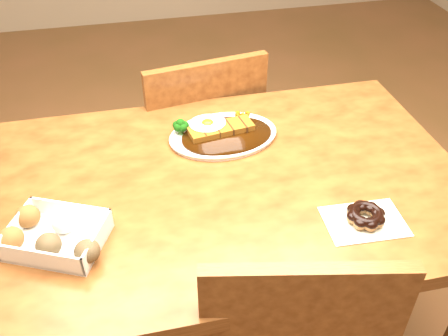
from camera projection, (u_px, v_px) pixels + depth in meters
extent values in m
cube|color=#542810|center=(229.00, 185.00, 1.27)|extent=(1.20, 0.80, 0.04)
cylinder|color=#542810|center=(49.00, 229.00, 1.67)|extent=(0.06, 0.06, 0.71)
cylinder|color=#542810|center=(349.00, 184.00, 1.86)|extent=(0.06, 0.06, 0.71)
cube|color=#542810|center=(192.00, 147.00, 1.91)|extent=(0.48, 0.48, 0.04)
cylinder|color=#542810|center=(218.00, 159.00, 2.23)|extent=(0.04, 0.04, 0.41)
cylinder|color=#542810|center=(144.00, 176.00, 2.13)|extent=(0.04, 0.04, 0.41)
cylinder|color=#542810|center=(249.00, 207.00, 1.98)|extent=(0.04, 0.04, 0.41)
cylinder|color=#542810|center=(166.00, 229.00, 1.88)|extent=(0.04, 0.04, 0.41)
cube|color=#542810|center=(208.00, 119.00, 1.63)|extent=(0.40, 0.09, 0.40)
cube|color=#542810|center=(300.00, 334.00, 1.00)|extent=(0.40, 0.11, 0.40)
ellipsoid|color=white|center=(223.00, 136.00, 1.40)|extent=(0.32, 0.24, 0.01)
ellipsoid|color=black|center=(227.00, 136.00, 1.38)|extent=(0.27, 0.20, 0.01)
cube|color=#6B380C|center=(221.00, 129.00, 1.39)|extent=(0.19, 0.09, 0.02)
ellipsoid|color=white|center=(208.00, 123.00, 1.39)|extent=(0.11, 0.10, 0.01)
ellipsoid|color=#FFB214|center=(208.00, 123.00, 1.39)|extent=(0.03, 0.03, 0.02)
cube|color=white|center=(57.00, 235.00, 1.07)|extent=(0.24, 0.22, 0.05)
ellipsoid|color=brown|center=(11.00, 238.00, 1.05)|extent=(0.05, 0.05, 0.05)
ellipsoid|color=black|center=(49.00, 245.00, 1.04)|extent=(0.05, 0.05, 0.05)
ellipsoid|color=black|center=(87.00, 251.00, 1.02)|extent=(0.05, 0.05, 0.05)
ellipsoid|color=brown|center=(28.00, 216.00, 1.11)|extent=(0.05, 0.05, 0.05)
ellipsoid|color=beige|center=(64.00, 222.00, 1.09)|extent=(0.05, 0.05, 0.05)
cube|color=silver|center=(364.00, 221.00, 1.14)|extent=(0.19, 0.14, 0.00)
torus|color=olive|center=(365.00, 216.00, 1.13)|extent=(0.09, 0.09, 0.03)
torus|color=black|center=(366.00, 214.00, 1.12)|extent=(0.08, 0.08, 0.02)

